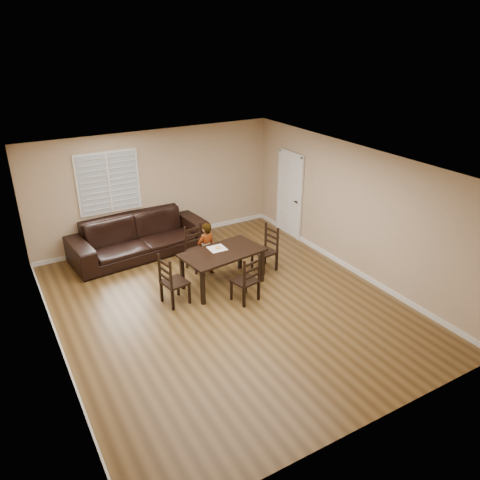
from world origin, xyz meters
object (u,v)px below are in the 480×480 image
Objects in this scene: chair_near at (195,248)px; donut at (218,247)px; chair_left at (169,283)px; child at (206,249)px; chair_right at (269,249)px; sofa at (139,236)px; dining_table at (222,256)px; chair_far at (249,282)px.

chair_near reaches higher than donut.
chair_left is 9.11× the size of donut.
chair_right is at bearing 149.53° from child.
sofa is (-0.97, 2.03, -0.33)m from donut.
chair_right is 1.26m from donut.
chair_near reaches higher than dining_table.
dining_table is 1.75× the size of chair_near.
dining_table is 1.45× the size of child.
chair_far reaches higher than sofa.
chair_near is 8.75× the size of donut.
chair_right is 3.00m from sofa.
chair_near is 0.96× the size of chair_left.
dining_table is at bearing -71.70° from sofa.
dining_table is 1.04m from chair_near.
chair_right is at bearing -48.73° from sofa.
child is at bearing 100.40° from donut.
donut is at bearing 87.84° from child.
child reaches higher than chair_far.
chair_far is at bearing -75.74° from sofa.
dining_table is 15.31× the size of donut.
chair_right is (2.42, 0.32, -0.01)m from chair_left.
chair_left is at bearing -101.16° from sofa.
chair_near is at bearing -52.34° from chair_left.
child is at bearing -115.08° from chair_right.
chair_far is 1.49m from chair_left.
chair_right is (1.35, -0.85, 0.01)m from chair_near.
sofa is at bearing -15.44° from chair_left.
chair_left is (-1.33, 0.67, 0.02)m from chair_far.
chair_left reaches higher than sofa.
chair_right is 8.91× the size of donut.
chair_far is 0.32× the size of sofa.
chair_near is 1.00× the size of chair_far.
chair_near is at bearing -60.54° from sofa.
child is 0.38× the size of sofa.
child is at bearing -90.66° from chair_near.
sofa is at bearing 115.63° from donut.
sofa is at bearing -140.34° from chair_right.
chair_near reaches higher than sofa.
chair_far reaches higher than dining_table.
chair_near is at bearing -129.45° from chair_right.
dining_table is 0.88m from chair_far.
donut is at bearing -69.93° from sofa.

